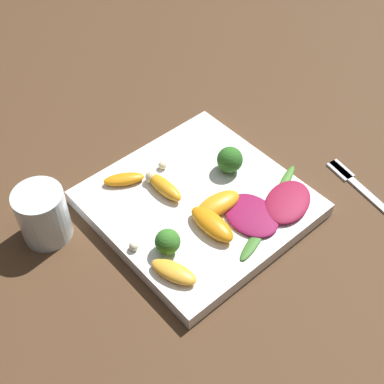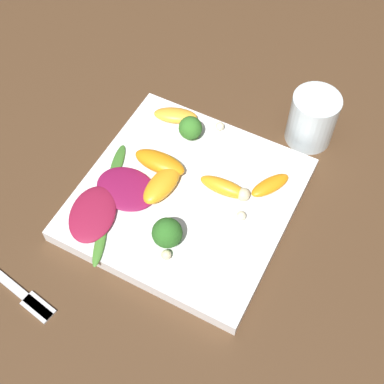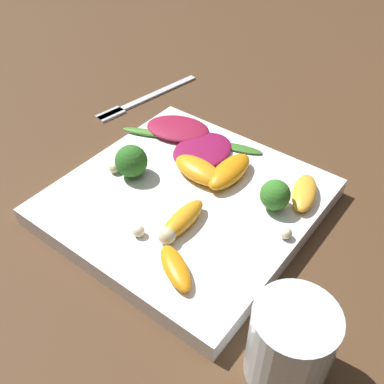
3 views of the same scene
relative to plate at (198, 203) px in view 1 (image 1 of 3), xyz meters
name	(u,v)px [view 1 (image 1 of 3)]	position (x,y,z in m)	size (l,w,h in m)	color
ground_plane	(198,208)	(0.00, 0.00, -0.01)	(2.40, 2.40, 0.00)	#4C331E
plate	(198,203)	(0.00, 0.00, 0.00)	(0.27, 0.27, 0.02)	white
drinking_glass	(43,215)	(-0.10, -0.19, 0.03)	(0.07, 0.07, 0.08)	silver
fork	(365,191)	(0.14, 0.21, -0.01)	(0.19, 0.05, 0.01)	silver
radicchio_leaf_0	(251,215)	(0.07, 0.03, 0.02)	(0.09, 0.07, 0.01)	maroon
radicchio_leaf_1	(288,202)	(0.09, 0.09, 0.02)	(0.08, 0.10, 0.01)	maroon
orange_segment_0	(124,179)	(-0.09, -0.06, 0.02)	(0.05, 0.06, 0.01)	orange
orange_segment_1	(218,204)	(0.03, 0.01, 0.02)	(0.04, 0.07, 0.02)	orange
orange_segment_2	(174,272)	(0.08, -0.11, 0.02)	(0.07, 0.05, 0.02)	#FCAD33
orange_segment_3	(164,187)	(-0.04, -0.03, 0.02)	(0.07, 0.02, 0.02)	orange
orange_segment_4	(212,224)	(0.05, -0.02, 0.02)	(0.08, 0.03, 0.02)	orange
broccoli_floret_0	(168,242)	(0.04, -0.09, 0.03)	(0.03, 0.03, 0.04)	#84AD5B
broccoli_floret_1	(230,160)	(-0.01, 0.07, 0.03)	(0.04, 0.04, 0.04)	#7A9E51
arugula_sprig_0	(286,180)	(0.06, 0.12, 0.01)	(0.04, 0.06, 0.01)	#47842D
arugula_sprig_1	(252,244)	(0.11, 0.00, 0.01)	(0.03, 0.07, 0.00)	#3D7528
macadamia_nut_0	(235,157)	(-0.02, 0.09, 0.02)	(0.01, 0.01, 0.01)	beige
macadamia_nut_1	(152,177)	(-0.07, -0.03, 0.02)	(0.02, 0.02, 0.02)	beige
macadamia_nut_2	(162,165)	(-0.08, 0.00, 0.02)	(0.01, 0.01, 0.01)	beige
macadamia_nut_3	(134,246)	(0.01, -0.12, 0.02)	(0.01, 0.01, 0.01)	beige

